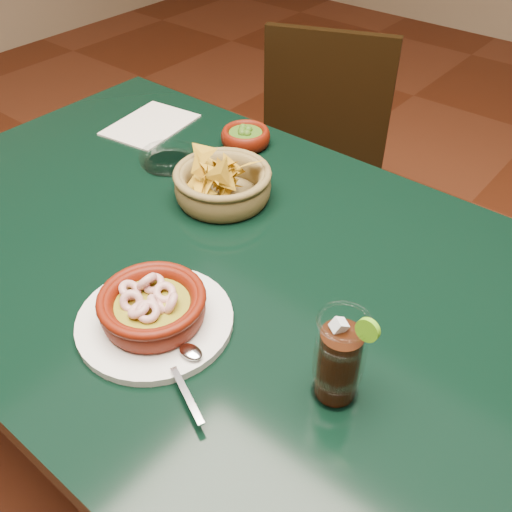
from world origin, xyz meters
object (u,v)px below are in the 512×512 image
Objects in this scene: cola_drink at (339,359)px; shrimp_plate at (153,310)px; chip_basket at (222,184)px; dining_chair at (314,174)px; dining_table at (202,286)px.

shrimp_plate is at bearing -166.46° from cola_drink.
chip_basket reaches higher than shrimp_plate.
dining_chair is 0.98m from shrimp_plate.
shrimp_plate is 0.32m from chip_basket.
cola_drink is (0.34, -0.11, 0.16)m from dining_table.
shrimp_plate is 1.91× the size of cola_drink.
dining_chair is (-0.23, 0.70, -0.19)m from dining_table.
dining_chair reaches higher than shrimp_plate.
dining_chair is at bearing 106.79° from chip_basket.
chip_basket reaches higher than dining_table.
dining_chair is 1.05m from cola_drink.
dining_table is 0.76m from dining_chair.
shrimp_plate is (0.31, -0.87, 0.32)m from dining_chair.
chip_basket is at bearing 114.69° from shrimp_plate.
dining_chair is at bearing 108.18° from dining_table.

